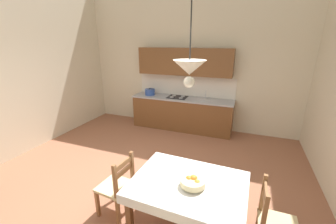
% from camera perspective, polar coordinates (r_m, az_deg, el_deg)
% --- Properties ---
extents(ground_plane, '(6.44, 6.43, 0.10)m').
position_cam_1_polar(ground_plane, '(3.97, -7.31, -19.06)').
color(ground_plane, '#935B42').
extents(wall_back, '(6.44, 0.12, 4.14)m').
position_cam_1_polar(wall_back, '(5.93, 5.90, 15.63)').
color(wall_back, beige).
rests_on(wall_back, ground_plane).
extents(kitchen_cabinetry, '(2.77, 0.63, 2.20)m').
position_cam_1_polar(kitchen_cabinetry, '(5.83, 3.88, 3.53)').
color(kitchen_cabinetry, brown).
rests_on(kitchen_cabinetry, ground_plane).
extents(dining_table, '(1.39, 1.07, 0.75)m').
position_cam_1_polar(dining_table, '(2.76, 5.44, -20.37)').
color(dining_table, brown).
rests_on(dining_table, ground_plane).
extents(dining_chair_window_side, '(0.42, 0.42, 0.93)m').
position_cam_1_polar(dining_chair_window_side, '(2.90, 26.71, -25.44)').
color(dining_chair_window_side, '#D1BC89').
rests_on(dining_chair_window_side, ground_plane).
extents(dining_chair_tv_side, '(0.46, 0.46, 0.93)m').
position_cam_1_polar(dining_chair_tv_side, '(3.20, -13.53, -18.98)').
color(dining_chair_tv_side, '#D1BC89').
rests_on(dining_chair_tv_side, ground_plane).
extents(fruit_bowl, '(0.30, 0.30, 0.12)m').
position_cam_1_polar(fruit_bowl, '(2.60, 6.70, -18.15)').
color(fruit_bowl, beige).
rests_on(fruit_bowl, dining_table).
extents(pendant_lamp, '(0.32, 0.32, 0.80)m').
position_cam_1_polar(pendant_lamp, '(2.07, 5.83, 11.57)').
color(pendant_lamp, black).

